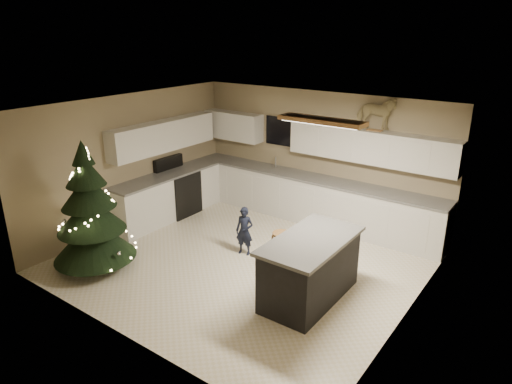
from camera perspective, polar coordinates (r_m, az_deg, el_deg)
ground_plane at (r=7.88m, az=-1.51°, el=-8.60°), size 5.50×5.50×0.00m
room_shell at (r=7.20m, az=-1.48°, el=3.69°), size 5.52×5.02×2.61m
cabinetry at (r=9.29m, az=0.15°, el=1.06°), size 5.50×3.20×2.00m
island at (r=6.72m, az=6.78°, el=-9.46°), size 0.90×1.70×0.95m
bar_stool at (r=7.54m, az=3.25°, el=-6.13°), size 0.31×0.31×0.60m
christmas_tree at (r=7.76m, az=-19.93°, el=-3.05°), size 1.35×1.31×2.16m
toddler at (r=7.93m, az=-1.45°, el=-4.90°), size 0.36×0.28×0.86m
rocking_horse at (r=8.49m, az=14.79°, el=9.50°), size 0.75×0.47×0.61m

